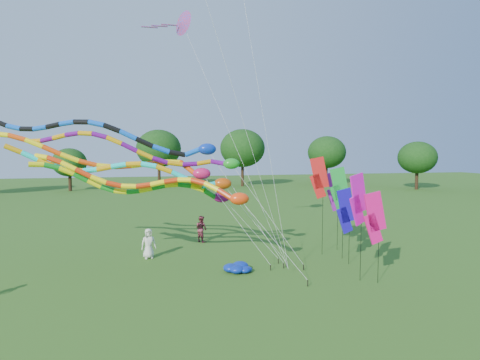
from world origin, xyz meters
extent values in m
plane|color=#285B18|center=(0.00, 0.00, 0.00)|extent=(160.00, 160.00, 0.00)
cylinder|color=#382314|center=(38.29, 42.32, 1.44)|extent=(0.50, 0.50, 2.87)
ellipsoid|color=#143D10|center=(38.29, 42.32, 5.19)|extent=(6.07, 6.07, 5.16)
cylinder|color=#382314|center=(24.15, 47.11, 1.14)|extent=(0.50, 0.50, 2.29)
ellipsoid|color=#143D10|center=(24.15, 47.11, 4.13)|extent=(4.83, 4.83, 4.11)
cylinder|color=#382314|center=(12.13, 56.43, 1.58)|extent=(0.50, 0.50, 3.17)
ellipsoid|color=#143D10|center=(12.13, 56.43, 5.72)|extent=(6.69, 6.69, 5.68)
cylinder|color=#382314|center=(-2.80, 55.89, 1.10)|extent=(0.50, 0.50, 2.19)
ellipsoid|color=#143D10|center=(-2.80, 55.89, 3.96)|extent=(4.63, 4.63, 3.94)
cylinder|color=#382314|center=(-17.16, 53.24, 1.76)|extent=(0.50, 0.50, 3.52)
ellipsoid|color=#143D10|center=(-17.16, 53.24, 6.35)|extent=(7.42, 7.42, 6.31)
cylinder|color=black|center=(2.80, 2.20, 0.15)|extent=(0.05, 0.05, 0.30)
cylinder|color=silver|center=(1.34, 2.84, 2.12)|extent=(0.02, 0.02, 4.86)
ellipsoid|color=#FF3D0D|center=(-0.11, 3.49, 3.96)|extent=(0.90, 0.58, 0.58)
cylinder|color=red|center=(-0.72, 3.86, 4.14)|extent=(0.26, 0.26, 0.82)
cylinder|color=yellow|center=(-1.29, 4.31, 4.47)|extent=(0.26, 0.26, 0.78)
cylinder|color=red|center=(-1.88, 4.73, 4.68)|extent=(0.26, 0.26, 0.73)
cylinder|color=yellow|center=(-2.49, 5.10, 4.76)|extent=(0.26, 0.26, 0.71)
cylinder|color=red|center=(-3.12, 5.41, 4.70)|extent=(0.26, 0.26, 0.72)
cylinder|color=yellow|center=(-3.79, 5.66, 4.57)|extent=(0.26, 0.26, 0.73)
cylinder|color=red|center=(-4.48, 5.85, 4.45)|extent=(0.26, 0.26, 0.73)
cylinder|color=yellow|center=(-5.19, 6.00, 4.42)|extent=(0.26, 0.26, 0.73)
cylinder|color=red|center=(-5.91, 6.11, 4.51)|extent=(0.26, 0.26, 0.75)
cylinder|color=yellow|center=(-6.63, 6.22, 4.75)|extent=(0.26, 0.26, 0.79)
cylinder|color=red|center=(-7.35, 6.35, 5.08)|extent=(0.26, 0.26, 0.81)
cylinder|color=yellow|center=(-8.05, 6.52, 5.43)|extent=(0.26, 0.26, 0.79)
cylinder|color=red|center=(-8.73, 6.73, 5.71)|extent=(0.26, 0.26, 0.75)
cylinder|color=yellow|center=(-9.38, 7.01, 5.88)|extent=(0.26, 0.26, 0.71)
cylinder|color=black|center=(1.84, 4.87, 0.15)|extent=(0.05, 0.05, 0.30)
cylinder|color=silver|center=(0.14, 5.37, 2.64)|extent=(0.02, 0.02, 5.91)
ellipsoid|color=#CF1753|center=(-1.57, 5.87, 5.01)|extent=(0.93, 0.59, 0.59)
cylinder|color=#E3450B|center=(-2.24, 6.34, 5.29)|extent=(0.27, 0.27, 1.16)
cylinder|color=yellow|center=(-2.99, 6.85, 5.58)|extent=(0.27, 0.27, 0.86)
cylinder|color=#E3450B|center=(-3.82, 7.08, 5.53)|extent=(0.27, 0.27, 0.87)
cylinder|color=yellow|center=(-4.67, 7.25, 5.43)|extent=(0.27, 0.27, 0.88)
cylinder|color=#E3450B|center=(-5.54, 7.37, 5.35)|extent=(0.27, 0.27, 0.88)
cylinder|color=yellow|center=(-6.42, 7.44, 5.37)|extent=(0.27, 0.27, 0.89)
cylinder|color=#E3450B|center=(-7.30, 7.50, 5.53)|extent=(0.27, 0.27, 0.91)
cylinder|color=yellow|center=(-8.18, 7.57, 5.82)|extent=(0.27, 0.27, 0.95)
cylinder|color=#E3450B|center=(-9.05, 7.66, 6.19)|extent=(0.27, 0.27, 0.96)
cylinder|color=yellow|center=(-9.91, 7.80, 6.56)|extent=(0.27, 0.27, 0.93)
cylinder|color=#E3450B|center=(-10.75, 8.00, 6.85)|extent=(0.27, 0.27, 0.89)
cylinder|color=yellow|center=(-11.57, 8.27, 7.01)|extent=(0.27, 0.27, 0.87)
cylinder|color=black|center=(3.53, 4.56, 0.15)|extent=(0.05, 0.05, 0.30)
cylinder|color=silver|center=(1.72, 5.01, 2.90)|extent=(0.02, 0.02, 6.43)
ellipsoid|color=#1C9B1F|center=(-0.09, 5.46, 5.52)|extent=(0.85, 0.55, 0.55)
cylinder|color=#630B7B|center=(-0.73, 5.85, 5.57)|extent=(0.25, 0.25, 0.87)
cylinder|color=orange|center=(-1.40, 6.18, 5.56)|extent=(0.25, 0.25, 0.75)
cylinder|color=#630B7B|center=(-2.14, 6.21, 5.48)|extent=(0.25, 0.25, 0.75)
cylinder|color=orange|center=(-2.90, 6.20, 5.52)|extent=(0.25, 0.25, 0.76)
cylinder|color=#630B7B|center=(-3.65, 6.19, 5.69)|extent=(0.25, 0.25, 0.79)
cylinder|color=orange|center=(-4.40, 6.20, 5.98)|extent=(0.25, 0.25, 0.82)
cylinder|color=#630B7B|center=(-5.14, 6.25, 6.34)|extent=(0.25, 0.25, 0.82)
cylinder|color=orange|center=(-5.86, 6.35, 6.69)|extent=(0.25, 0.25, 0.79)
cylinder|color=#630B7B|center=(-6.57, 6.52, 6.93)|extent=(0.25, 0.25, 0.75)
cylinder|color=orange|center=(-7.26, 6.75, 7.05)|extent=(0.25, 0.25, 0.74)
cylinder|color=#630B7B|center=(-7.94, 7.05, 7.02)|extent=(0.25, 0.25, 0.75)
cylinder|color=orange|center=(-8.61, 7.39, 6.90)|extent=(0.25, 0.25, 0.77)
cylinder|color=#630B7B|center=(-9.27, 7.75, 6.76)|extent=(0.25, 0.25, 0.77)
cylinder|color=orange|center=(-9.93, 8.11, 6.68)|extent=(0.25, 0.25, 0.75)
cylinder|color=black|center=(2.63, 5.08, 0.15)|extent=(0.05, 0.05, 0.30)
cylinder|color=silver|center=(0.69, 5.56, 3.27)|extent=(0.02, 0.02, 7.19)
ellipsoid|color=#0C2FA9|center=(-1.25, 6.05, 6.26)|extent=(0.92, 0.59, 0.59)
cylinder|color=blue|center=(-1.97, 6.25, 6.11)|extent=(0.27, 0.27, 0.86)
cylinder|color=black|center=(-2.76, 6.37, 6.04)|extent=(0.27, 0.27, 0.84)
cylinder|color=blue|center=(-3.58, 6.39, 6.26)|extent=(0.27, 0.27, 0.87)
cylinder|color=black|center=(-4.40, 6.43, 6.59)|extent=(0.27, 0.27, 0.89)
cylinder|color=blue|center=(-5.20, 6.52, 6.97)|extent=(0.27, 0.27, 0.89)
cylinder|color=black|center=(-5.99, 6.68, 7.31)|extent=(0.27, 0.27, 0.86)
cylinder|color=blue|center=(-6.76, 6.90, 7.54)|extent=(0.27, 0.27, 0.82)
cylinder|color=black|center=(-7.51, 7.18, 7.64)|extent=(0.27, 0.27, 0.81)
cylinder|color=blue|center=(-8.25, 7.52, 7.60)|extent=(0.27, 0.27, 0.82)
cylinder|color=black|center=(-8.98, 7.89, 7.48)|extent=(0.27, 0.27, 0.83)
cylinder|color=blue|center=(-9.71, 8.27, 7.36)|extent=(0.27, 0.27, 0.83)
cylinder|color=black|center=(-10.44, 8.64, 7.32)|extent=(0.27, 0.27, 0.82)
cylinder|color=blue|center=(-11.18, 8.98, 7.42)|extent=(0.27, 0.27, 0.83)
cylinder|color=black|center=(-11.94, 9.26, 7.65)|extent=(0.27, 0.27, 0.85)
cylinder|color=black|center=(2.84, 5.32, 0.15)|extent=(0.05, 0.05, 0.30)
cylinder|color=silver|center=(1.17, 5.48, 2.39)|extent=(0.02, 0.02, 5.40)
ellipsoid|color=#BF440B|center=(-0.51, 5.65, 4.49)|extent=(0.92, 0.59, 0.59)
cylinder|color=#0CDCD7|center=(-1.25, 5.52, 4.45)|extent=(0.27, 0.27, 0.84)
cylinder|color=orange|center=(-2.00, 5.34, 4.59)|extent=(0.27, 0.27, 0.83)
cylinder|color=#0CDCD7|center=(-2.74, 5.34, 4.96)|extent=(0.27, 0.27, 0.82)
cylinder|color=orange|center=(-3.47, 5.41, 5.28)|extent=(0.27, 0.27, 0.78)
cylinder|color=#0CDCD7|center=(-4.20, 5.54, 5.47)|extent=(0.27, 0.27, 0.75)
cylinder|color=orange|center=(-4.92, 5.73, 5.53)|extent=(0.27, 0.27, 0.75)
cylinder|color=#0CDCD7|center=(-5.63, 5.97, 5.46)|extent=(0.27, 0.27, 0.77)
cylinder|color=orange|center=(-6.34, 6.24, 5.33)|extent=(0.27, 0.27, 0.77)
cylinder|color=#0CDCD7|center=(-7.06, 6.50, 5.22)|extent=(0.27, 0.27, 0.76)
cylinder|color=orange|center=(-7.77, 6.73, 5.20)|extent=(0.27, 0.27, 0.75)
cylinder|color=#0CDCD7|center=(-8.49, 6.92, 5.32)|extent=(0.27, 0.27, 0.77)
cylinder|color=orange|center=(-9.22, 7.05, 5.57)|extent=(0.27, 0.27, 0.80)
cylinder|color=#0CDCD7|center=(-9.95, 7.12, 5.91)|extent=(0.27, 0.27, 0.82)
cylinder|color=orange|center=(-10.69, 7.11, 6.26)|extent=(0.27, 0.27, 0.81)
cylinder|color=black|center=(2.62, 5.97, 0.15)|extent=(0.05, 0.05, 0.30)
cylinder|color=silver|center=(1.06, 6.01, 2.01)|extent=(0.02, 0.02, 4.66)
ellipsoid|color=#7E0B60|center=(-0.49, 6.06, 3.75)|extent=(0.91, 0.59, 0.59)
cylinder|color=#138F1F|center=(-1.17, 5.80, 3.97)|extent=(0.26, 0.26, 0.95)
cylinder|color=#FFF00D|center=(-1.82, 5.58, 4.30)|extent=(0.26, 0.26, 0.68)
cylinder|color=#138F1F|center=(-2.45, 5.69, 4.45)|extent=(0.26, 0.26, 0.66)
cylinder|color=#FFF00D|center=(-3.09, 5.85, 4.46)|extent=(0.26, 0.26, 0.67)
cylinder|color=#138F1F|center=(-3.73, 6.05, 4.36)|extent=(0.26, 0.26, 0.68)
cylinder|color=#FFF00D|center=(-4.36, 6.26, 4.21)|extent=(0.26, 0.26, 0.69)
cylinder|color=#138F1F|center=(-5.00, 6.46, 4.11)|extent=(0.26, 0.26, 0.67)
cylinder|color=#FFF00D|center=(-5.63, 6.62, 4.11)|extent=(0.26, 0.26, 0.66)
cylinder|color=#138F1F|center=(-6.27, 6.73, 4.25)|extent=(0.26, 0.26, 0.68)
cylinder|color=#FFF00D|center=(-6.91, 6.77, 4.51)|extent=(0.26, 0.26, 0.72)
cylinder|color=#138F1F|center=(-7.56, 6.74, 4.85)|extent=(0.26, 0.26, 0.74)
cylinder|color=#FFF00D|center=(-8.20, 6.65, 5.18)|extent=(0.26, 0.26, 0.72)
cylinder|color=#138F1F|center=(-8.84, 6.51, 5.42)|extent=(0.26, 0.26, 0.69)
cylinder|color=#FFF00D|center=(-9.49, 6.34, 5.52)|extent=(0.26, 0.26, 0.67)
cylinder|color=black|center=(2.50, 4.00, 0.15)|extent=(0.04, 0.04, 0.30)
cylinder|color=silver|center=(0.92, 4.51, 10.02)|extent=(0.01, 0.01, 19.72)
cylinder|color=black|center=(2.50, 4.00, 0.15)|extent=(0.04, 0.04, 0.30)
cylinder|color=silver|center=(-1.24, 2.52, 10.82)|extent=(0.01, 0.01, 22.54)
cylinder|color=black|center=(2.50, 4.00, 0.15)|extent=(0.04, 0.04, 0.30)
cylinder|color=silver|center=(0.12, 6.42, 6.85)|extent=(0.01, 0.01, 14.76)
cone|color=purple|center=(-2.25, 8.84, 13.41)|extent=(1.86, 1.91, 1.61)
cube|color=purple|center=(-2.95, 8.84, 13.26)|extent=(0.90, 0.12, 0.04)
cube|color=purple|center=(-3.50, 8.84, 13.14)|extent=(0.90, 0.12, 0.04)
cube|color=purple|center=(-4.05, 8.84, 13.02)|extent=(0.90, 0.12, 0.04)
cylinder|color=black|center=(7.17, 8.12, 2.29)|extent=(0.02, 0.02, 4.58)
cube|color=#AB18B9|center=(6.95, 8.10, 3.98)|extent=(1.16, 0.23, 1.93)
cube|color=#AB18B9|center=(6.87, 8.08, 3.18)|extent=(1.01, 0.21, 1.51)
cylinder|color=black|center=(6.52, 6.17, 2.46)|extent=(0.02, 0.02, 4.91)
cube|color=green|center=(6.31, 6.21, 4.31)|extent=(1.15, 0.32, 1.93)
cube|color=green|center=(6.23, 6.23, 3.51)|extent=(1.00, 0.29, 1.51)
cylinder|color=black|center=(5.79, 7.29, 2.74)|extent=(0.02, 0.02, 5.48)
cube|color=red|center=(5.58, 7.37, 4.88)|extent=(1.11, 0.49, 1.93)
cube|color=red|center=(5.51, 7.40, 4.08)|extent=(0.97, 0.44, 1.51)
cylinder|color=black|center=(5.57, 2.45, 2.40)|extent=(0.02, 0.02, 4.81)
cube|color=#F10DBF|center=(5.36, 2.38, 4.21)|extent=(1.12, 0.44, 1.93)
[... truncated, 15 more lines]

